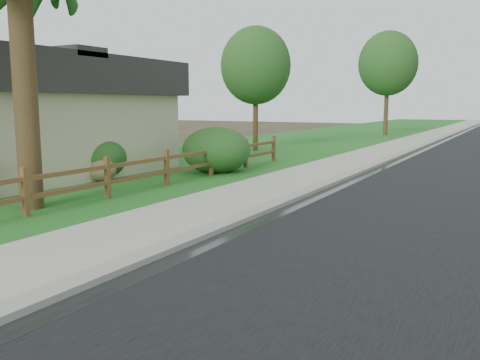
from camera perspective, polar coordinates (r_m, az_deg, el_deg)
The scene contains 12 objects.
ground at distance 7.15m, azimuth -22.59°, elevation -11.63°, with size 120.00×120.00×0.00m, color #312A1B.
curb at distance 39.47m, azimuth 22.00°, elevation 4.50°, with size 0.40×90.00×0.12m, color gray.
wet_gutter at distance 39.43m, azimuth 22.50°, elevation 4.41°, with size 0.50×90.00×0.00m, color black.
sidewalk at distance 39.65m, azimuth 20.13°, elevation 4.60°, with size 2.20×90.00×0.10m, color #A39E8E.
grass_strip at distance 40.00m, azimuth 17.44°, elevation 4.73°, with size 1.60×90.00×0.06m, color #19591E.
lawn_near at distance 41.38m, azimuth 10.35°, elevation 5.08°, with size 9.00×90.00×0.04m, color #19591E.
ranch_fence at distance 13.91m, azimuth -11.24°, elevation 1.04°, with size 0.12×16.92×1.10m.
boulder at distance 16.25m, azimuth -15.48°, elevation 1.10°, with size 1.14×0.85×0.76m, color brown.
shrub_c at distance 16.87m, azimuth -15.71°, elevation 2.34°, with size 1.85×1.85×1.34m, color #1F4E1C.
shrub_d at distance 17.61m, azimuth -2.68°, elevation 3.36°, with size 2.38×2.38×1.62m, color #1F4E1C.
tree_near_left at distance 26.03m, azimuth 1.78°, elevation 12.70°, with size 3.52×3.52×6.24m.
tree_mid_left at distance 40.70m, azimuth 16.28°, elevation 12.43°, with size 4.39×4.39×7.84m.
Camera 1 is at (5.37, -4.09, 2.38)m, focal length 38.00 mm.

